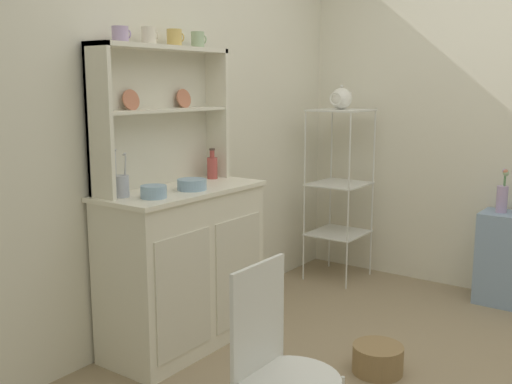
{
  "coord_description": "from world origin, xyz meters",
  "views": [
    {
      "loc": [
        -2.65,
        -0.83,
        1.46
      ],
      "look_at": [
        0.06,
        1.12,
        0.86
      ],
      "focal_mm": 41.65,
      "sensor_mm": 36.0,
      "label": 1
    }
  ],
  "objects_px": {
    "cup_lilac_0": "(120,34)",
    "wire_chair": "(276,359)",
    "utensil_jar": "(121,185)",
    "bakers_rack": "(339,175)",
    "bowl_mixing_large": "(154,192)",
    "floor_basket": "(378,359)",
    "hutch_cabinet": "(184,265)",
    "porcelain_teapot": "(341,99)",
    "flower_vase": "(502,196)",
    "hutch_shelf_unit": "(158,106)",
    "jam_bottle": "(212,167)"
  },
  "relations": [
    {
      "from": "cup_lilac_0",
      "to": "wire_chair",
      "type": "bearing_deg",
      "value": -110.1
    },
    {
      "from": "bowl_mixing_large",
      "to": "jam_bottle",
      "type": "relative_size",
      "value": 0.71
    },
    {
      "from": "bowl_mixing_large",
      "to": "porcelain_teapot",
      "type": "relative_size",
      "value": 0.53
    },
    {
      "from": "bakers_rack",
      "to": "wire_chair",
      "type": "bearing_deg",
      "value": -157.05
    },
    {
      "from": "hutch_cabinet",
      "to": "bowl_mixing_large",
      "type": "relative_size",
      "value": 7.54
    },
    {
      "from": "bakers_rack",
      "to": "wire_chair",
      "type": "distance_m",
      "value": 2.52
    },
    {
      "from": "cup_lilac_0",
      "to": "jam_bottle",
      "type": "relative_size",
      "value": 0.52
    },
    {
      "from": "hutch_cabinet",
      "to": "utensil_jar",
      "type": "distance_m",
      "value": 0.62
    },
    {
      "from": "hutch_cabinet",
      "to": "floor_basket",
      "type": "xyz_separation_m",
      "value": [
        0.32,
        -1.04,
        -0.39
      ]
    },
    {
      "from": "cup_lilac_0",
      "to": "bowl_mixing_large",
      "type": "height_order",
      "value": "cup_lilac_0"
    },
    {
      "from": "bakers_rack",
      "to": "cup_lilac_0",
      "type": "height_order",
      "value": "cup_lilac_0"
    },
    {
      "from": "utensil_jar",
      "to": "porcelain_teapot",
      "type": "height_order",
      "value": "porcelain_teapot"
    },
    {
      "from": "bakers_rack",
      "to": "jam_bottle",
      "type": "height_order",
      "value": "bakers_rack"
    },
    {
      "from": "cup_lilac_0",
      "to": "bowl_mixing_large",
      "type": "xyz_separation_m",
      "value": [
        0.0,
        -0.2,
        -0.77
      ]
    },
    {
      "from": "utensil_jar",
      "to": "hutch_cabinet",
      "type": "bearing_deg",
      "value": -12.13
    },
    {
      "from": "hutch_cabinet",
      "to": "porcelain_teapot",
      "type": "relative_size",
      "value": 4.0
    },
    {
      "from": "wire_chair",
      "to": "floor_basket",
      "type": "bearing_deg",
      "value": 1.36
    },
    {
      "from": "hutch_cabinet",
      "to": "wire_chair",
      "type": "distance_m",
      "value": 1.35
    },
    {
      "from": "bowl_mixing_large",
      "to": "utensil_jar",
      "type": "height_order",
      "value": "utensil_jar"
    },
    {
      "from": "bowl_mixing_large",
      "to": "floor_basket",
      "type": "bearing_deg",
      "value": -58.06
    },
    {
      "from": "bakers_rack",
      "to": "porcelain_teapot",
      "type": "bearing_deg",
      "value": 180.0
    },
    {
      "from": "hutch_cabinet",
      "to": "hutch_shelf_unit",
      "type": "xyz_separation_m",
      "value": [
        0.0,
        0.16,
        0.88
      ]
    },
    {
      "from": "bakers_rack",
      "to": "cup_lilac_0",
      "type": "xyz_separation_m",
      "value": [
        -1.85,
        0.27,
        0.91
      ]
    },
    {
      "from": "wire_chair",
      "to": "utensil_jar",
      "type": "relative_size",
      "value": 3.47
    },
    {
      "from": "hutch_shelf_unit",
      "to": "utensil_jar",
      "type": "height_order",
      "value": "hutch_shelf_unit"
    },
    {
      "from": "bakers_rack",
      "to": "wire_chair",
      "type": "relative_size",
      "value": 1.51
    },
    {
      "from": "hutch_cabinet",
      "to": "floor_basket",
      "type": "height_order",
      "value": "hutch_cabinet"
    },
    {
      "from": "porcelain_teapot",
      "to": "flower_vase",
      "type": "xyz_separation_m",
      "value": [
        0.17,
        -1.12,
        -0.63
      ]
    },
    {
      "from": "hutch_cabinet",
      "to": "hutch_shelf_unit",
      "type": "height_order",
      "value": "hutch_shelf_unit"
    },
    {
      "from": "hutch_shelf_unit",
      "to": "bakers_rack",
      "type": "height_order",
      "value": "hutch_shelf_unit"
    },
    {
      "from": "flower_vase",
      "to": "porcelain_teapot",
      "type": "bearing_deg",
      "value": 98.5
    },
    {
      "from": "wire_chair",
      "to": "hutch_cabinet",
      "type": "bearing_deg",
      "value": 53.54
    },
    {
      "from": "hutch_shelf_unit",
      "to": "porcelain_teapot",
      "type": "xyz_separation_m",
      "value": [
        1.56,
        -0.31,
        0.02
      ]
    },
    {
      "from": "bowl_mixing_large",
      "to": "utensil_jar",
      "type": "relative_size",
      "value": 0.53
    },
    {
      "from": "utensil_jar",
      "to": "flower_vase",
      "type": "bearing_deg",
      "value": -32.76
    },
    {
      "from": "bakers_rack",
      "to": "porcelain_teapot",
      "type": "height_order",
      "value": "porcelain_teapot"
    },
    {
      "from": "wire_chair",
      "to": "jam_bottle",
      "type": "xyz_separation_m",
      "value": [
        1.11,
        1.21,
        0.46
      ]
    },
    {
      "from": "hutch_cabinet",
      "to": "utensil_jar",
      "type": "relative_size",
      "value": 4.02
    },
    {
      "from": "bakers_rack",
      "to": "hutch_shelf_unit",
      "type": "bearing_deg",
      "value": 168.85
    },
    {
      "from": "hutch_cabinet",
      "to": "utensil_jar",
      "type": "bearing_deg",
      "value": 167.87
    },
    {
      "from": "hutch_shelf_unit",
      "to": "hutch_cabinet",
      "type": "bearing_deg",
      "value": -90.0
    },
    {
      "from": "wire_chair",
      "to": "floor_basket",
      "type": "height_order",
      "value": "wire_chair"
    },
    {
      "from": "wire_chair",
      "to": "jam_bottle",
      "type": "distance_m",
      "value": 1.7
    },
    {
      "from": "hutch_cabinet",
      "to": "cup_lilac_0",
      "type": "bearing_deg",
      "value": 157.07
    },
    {
      "from": "porcelain_teapot",
      "to": "bakers_rack",
      "type": "bearing_deg",
      "value": 0.0
    },
    {
      "from": "bakers_rack",
      "to": "cup_lilac_0",
      "type": "bearing_deg",
      "value": 171.82
    },
    {
      "from": "hutch_shelf_unit",
      "to": "wire_chair",
      "type": "distance_m",
      "value": 1.7
    },
    {
      "from": "cup_lilac_0",
      "to": "porcelain_teapot",
      "type": "relative_size",
      "value": 0.39
    },
    {
      "from": "cup_lilac_0",
      "to": "utensil_jar",
      "type": "height_order",
      "value": "cup_lilac_0"
    },
    {
      "from": "hutch_cabinet",
      "to": "cup_lilac_0",
      "type": "height_order",
      "value": "cup_lilac_0"
    }
  ]
}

